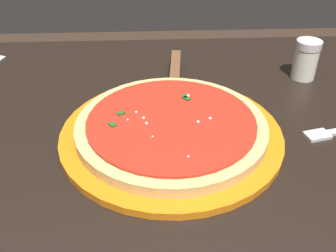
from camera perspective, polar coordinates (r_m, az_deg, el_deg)
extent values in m
cube|color=black|center=(1.15, -23.63, -8.90)|extent=(0.06, 0.06, 0.74)
cube|color=black|center=(1.14, 18.89, -7.75)|extent=(0.06, 0.06, 0.74)
cube|color=black|center=(0.57, -2.74, -3.45)|extent=(0.96, 0.79, 0.03)
cylinder|color=orange|center=(0.57, 0.00, -1.20)|extent=(0.33, 0.33, 0.01)
cylinder|color=#DBB26B|center=(0.56, 0.00, -0.08)|extent=(0.28, 0.28, 0.02)
cylinder|color=red|center=(0.56, 0.00, 0.77)|extent=(0.25, 0.25, 0.00)
sphere|color=#EFEACC|center=(0.61, 2.57, 4.50)|extent=(0.01, 0.01, 0.01)
sphere|color=#EFEACC|center=(0.57, -5.22, 2.03)|extent=(0.00, 0.00, 0.00)
sphere|color=#EFEACC|center=(0.48, 2.47, -4.61)|extent=(0.00, 0.00, 0.00)
sphere|color=#EFEACC|center=(0.55, 3.96, 0.76)|extent=(0.00, 0.00, 0.00)
sphere|color=#EFEACC|center=(0.54, -3.73, 0.11)|extent=(0.00, 0.00, 0.00)
sphere|color=#EFEACC|center=(0.56, -6.49, 0.89)|extent=(0.00, 0.00, 0.00)
sphere|color=#EFEACC|center=(0.56, 5.80, 1.11)|extent=(0.00, 0.00, 0.00)
sphere|color=#EFEACC|center=(0.56, -4.17, 1.18)|extent=(0.00, 0.00, 0.00)
sphere|color=#EFEACC|center=(0.52, -2.62, -1.60)|extent=(0.00, 0.00, 0.00)
cube|color=#23561E|center=(0.57, -7.48, 1.89)|extent=(0.01, 0.01, 0.00)
cube|color=#23561E|center=(0.60, 2.36, 4.10)|extent=(0.01, 0.01, 0.00)
cube|color=#23561E|center=(0.55, -8.81, -0.01)|extent=(0.01, 0.01, 0.00)
cube|color=#23561E|center=(0.61, 2.02, 4.45)|extent=(0.01, 0.01, 0.00)
cube|color=silver|center=(0.64, 0.37, 3.99)|extent=(0.08, 0.10, 0.00)
cube|color=brown|center=(0.74, 0.72, 8.70)|extent=(0.03, 0.13, 0.01)
cube|color=silver|center=(0.61, 20.93, -1.34)|extent=(0.04, 0.03, 0.00)
cylinder|color=silver|center=(0.77, 19.38, 8.82)|extent=(0.04, 0.04, 0.06)
cylinder|color=silver|center=(0.75, 19.92, 11.34)|extent=(0.05, 0.05, 0.01)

